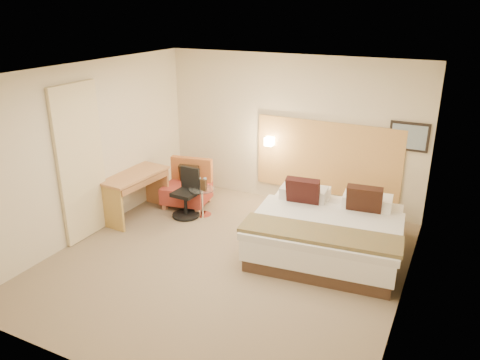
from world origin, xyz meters
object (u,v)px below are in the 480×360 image
at_px(bed, 328,231).
at_px(desk, 135,183).
at_px(lounge_chair, 188,187).
at_px(side_table, 202,201).
at_px(desk_chair, 187,197).

distance_m(bed, desk, 3.34).
bearing_deg(lounge_chair, side_table, -32.41).
relative_size(desk, desk_chair, 1.52).
bearing_deg(bed, desk, -175.31).
xyz_separation_m(side_table, desk_chair, (-0.23, -0.13, 0.07)).
height_order(side_table, desk_chair, desk_chair).
relative_size(bed, desk, 1.78).
relative_size(lounge_chair, side_table, 1.63).
height_order(lounge_chair, desk_chair, desk_chair).
xyz_separation_m(bed, side_table, (-2.32, 0.26, -0.06)).
relative_size(bed, side_table, 4.15).
bearing_deg(bed, lounge_chair, 168.57).
bearing_deg(desk, desk_chair, 27.47).
xyz_separation_m(lounge_chair, desk_chair, (0.26, -0.44, 0.02)).
bearing_deg(desk_chair, bed, -2.89).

